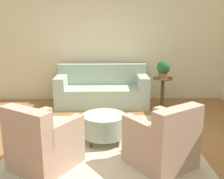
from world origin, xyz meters
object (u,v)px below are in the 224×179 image
ottoman_table (104,125)px  side_table (162,88)px  armchair_right (163,142)px  potted_plant_on_side_table (163,69)px  couch (102,91)px  armchair_left (43,143)px

ottoman_table → side_table: (1.33, 1.83, 0.16)m
armchair_right → ottoman_table: armchair_right is taller
side_table → potted_plant_on_side_table: potted_plant_on_side_table is taller
couch → side_table: size_ratio=3.02×
couch → potted_plant_on_side_table: 1.52m
couch → armchair_left: bearing=-105.0°
armchair_right → ottoman_table: bearing=136.1°
armchair_right → side_table: armchair_right is taller
side_table → ottoman_table: bearing=-126.1°
armchair_left → armchair_right: bearing=0.0°
armchair_right → potted_plant_on_side_table: size_ratio=2.71×
armchair_right → potted_plant_on_side_table: 2.71m
couch → side_table: couch is taller
ottoman_table → potted_plant_on_side_table: bearing=53.9°
potted_plant_on_side_table → couch: bearing=171.1°
armchair_left → potted_plant_on_side_table: size_ratio=2.71×
couch → side_table: bearing=-8.9°
armchair_right → couch: bearing=106.9°
armchair_left → potted_plant_on_side_table: potted_plant_on_side_table is taller
armchair_left → ottoman_table: (0.81, 0.77, -0.05)m
armchair_right → ottoman_table: size_ratio=1.50×
armchair_right → side_table: size_ratio=1.49×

